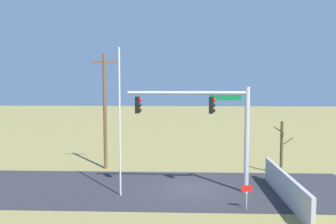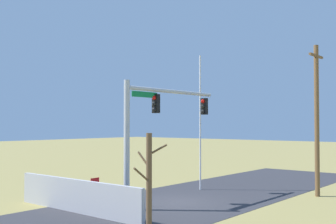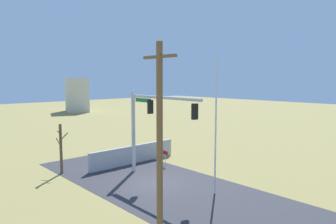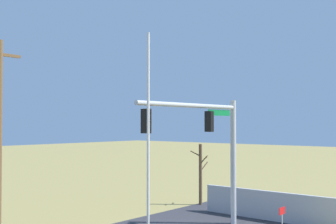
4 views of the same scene
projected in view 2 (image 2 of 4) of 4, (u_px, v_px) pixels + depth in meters
ground_plane at (178, 202)px, 21.45m from camera, size 160.00×160.00×0.00m
road_surface at (220, 192)px, 24.53m from camera, size 28.00×8.00×0.01m
sidewalk_corner at (111, 213)px, 18.64m from camera, size 6.00×6.00×0.01m
retaining_fence at (76, 196)px, 18.89m from camera, size 0.20×8.31×1.50m
signal_mast at (154, 119)px, 20.99m from camera, size 6.97×0.42×6.11m
flagpole at (200, 122)px, 25.57m from camera, size 0.10×0.10×8.27m
utility_pole at (317, 117)px, 23.22m from camera, size 1.90×0.26×8.45m
bare_tree at (149, 185)px, 14.30m from camera, size 1.27×1.02×3.70m
open_sign at (95, 184)px, 21.59m from camera, size 0.56×0.04×1.22m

